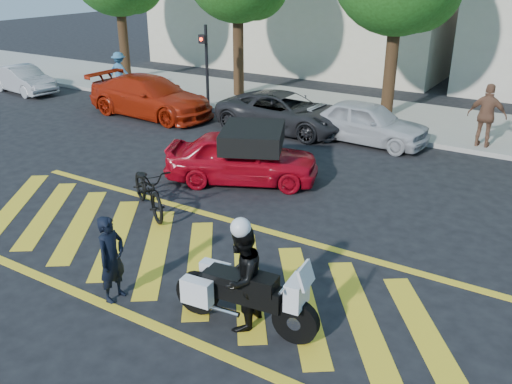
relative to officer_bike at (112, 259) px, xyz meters
The scene contains 15 objects.
ground 1.82m from the officer_bike, 88.50° to the left, with size 90.00×90.00×0.00m, color black.
sidewalk 13.67m from the officer_bike, 89.82° to the left, with size 60.00×5.00×0.15m, color #9E998E.
crosswalk 1.82m from the officer_bike, 89.84° to the left, with size 12.33×4.00×0.01m.
signal_pole 13.14m from the officer_bike, 119.55° to the left, with size 0.28×0.43×3.20m.
officer_bike is the anchor object (origin of this frame).
bicycle 3.56m from the officer_bike, 122.54° to the left, with size 0.75×2.14×1.13m, color black.
police_motorcycle 2.34m from the officer_bike, 12.76° to the left, with size 2.46×0.82×1.09m.
officer_moto 2.32m from the officer_bike, 12.95° to the left, with size 0.85×0.66×1.74m, color black.
red_convertible 5.79m from the officer_bike, 100.88° to the left, with size 1.59×3.95×1.34m, color #AE0818.
parked_far_left 17.77m from the officer_bike, 147.86° to the left, with size 1.25×3.57×1.18m, color gray.
parked_left 12.15m from the officer_bike, 128.91° to the left, with size 2.06×5.08×1.47m, color #A31E0A.
parked_mid_left 10.67m from the officer_bike, 103.20° to the left, with size 2.15×4.67×1.30m, color black.
parked_mid_right 10.58m from the officer_bike, 87.56° to the left, with size 1.58×3.92×1.34m, color #B6B6BA.
pedestrian_left 16.28m from the officer_bike, 134.28° to the left, with size 1.06×0.61×1.64m, color teal.
pedestrian_right 12.25m from the officer_bike, 72.02° to the left, with size 1.12×0.47×1.92m, color brown.
Camera 1 is at (6.16, -7.09, 5.35)m, focal length 38.00 mm.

